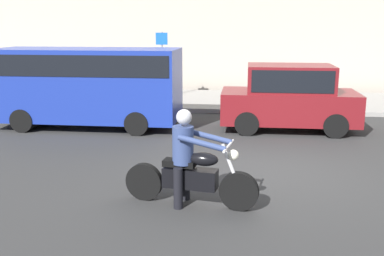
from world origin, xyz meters
The scene contains 7 objects.
ground_plane centered at (0.00, 0.00, 0.00)m, with size 80.00×80.00×0.00m, color #2C2C2C.
sidewalk_slab centered at (0.00, 8.00, 0.07)m, with size 40.00×4.40×0.14m, color gray.
motorcycle_with_rider_denim_blue centered at (-1.24, -1.97, 0.64)m, with size 2.21×0.76×1.58m.
parked_hatchback_maroon centered at (0.82, 3.65, 0.93)m, with size 3.67×1.76×1.80m.
parked_van_cobalt_blue centered at (-4.79, 3.41, 1.29)m, with size 5.12×1.96×2.22m.
street_sign_post centered at (-3.50, 7.99, 1.63)m, with size 0.44×0.08×2.46m.
pedestrian_bystander centered at (-5.32, 7.65, 1.13)m, with size 0.34×0.34×1.69m.
Camera 1 is at (-0.39, -8.82, 2.87)m, focal length 42.26 mm.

